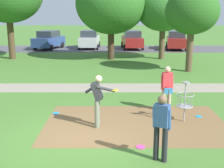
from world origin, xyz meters
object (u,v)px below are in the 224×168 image
Objects in this scene: player_waiting_left at (163,124)px; parked_car_rightmost at (178,40)px; frisbee_mid_grass at (200,117)px; parked_car_center_right at (134,40)px; player_throwing at (99,98)px; parked_car_center_left at (91,39)px; frisbee_far_left at (142,147)px; parked_car_leftmost at (50,40)px; tree_mid_center at (112,4)px; disc_golf_basket at (185,100)px; tree_near_right at (194,12)px; frisbee_near_basket at (57,113)px; player_foreground_watching at (168,86)px; tree_mid_right at (165,8)px.

parked_car_rightmost is (5.28, 23.14, -0.05)m from player_waiting_left.
frisbee_mid_grass is 20.43m from parked_car_center_right.
player_throwing is 0.40× the size of parked_car_center_left.
parked_car_leftmost is at bearing 107.64° from frisbee_far_left.
tree_mid_center reaches higher than parked_car_center_left.
parked_car_rightmost is at bearing 80.37° from frisbee_mid_grass.
player_throwing reaches higher than frisbee_far_left.
frisbee_mid_grass is (0.70, 0.44, -0.74)m from disc_golf_basket.
player_throwing is at bearing -96.73° from parked_car_center_right.
parked_car_center_left is at bearing 120.14° from tree_near_right.
tree_mid_center reaches higher than tree_near_right.
disc_golf_basket is at bearing -10.25° from frisbee_near_basket.
player_foreground_watching is at bearing 148.20° from frisbee_mid_grass.
frisbee_near_basket is 21.39m from parked_car_rightmost.
disc_golf_basket is at bearing 9.48° from player_throwing.
tree_mid_center is at bearing 93.16° from frisbee_far_left.
parked_car_rightmost reaches higher than player_throwing.
tree_mid_center is (2.00, 12.96, 4.25)m from frisbee_near_basket.
player_waiting_left is 0.26× the size of tree_mid_center.
player_waiting_left is 23.73m from parked_car_rightmost.
disc_golf_basket is at bearing -89.05° from parked_car_center_right.
tree_mid_right is (6.06, 13.20, 3.95)m from frisbee_near_basket.
frisbee_far_left is at bearing -86.84° from tree_mid_center.
tree_mid_right is at bearing 99.43° from tree_near_right.
player_foreground_watching is 19.72m from parked_car_center_right.
tree_mid_center is at bearing 103.44° from frisbee_mid_grass.
parked_car_leftmost is at bearing 105.76° from player_throwing.
player_throwing reaches higher than disc_golf_basket.
frisbee_far_left is 0.06× the size of parked_car_center_right.
parked_car_rightmost is at bearing 77.14° from player_waiting_left.
parked_car_rightmost is (4.43, -0.44, 0.00)m from parked_car_center_right.
tree_mid_right is at bearing 72.99° from player_throwing.
parked_car_center_left is (-4.73, 21.16, 0.17)m from disc_golf_basket.
frisbee_mid_grass is 0.05× the size of parked_car_leftmost.
player_foreground_watching is 0.40× the size of parked_car_center_left.
parked_car_center_right is at bearing -4.36° from parked_car_center_left.
player_throwing is at bearing -107.01° from tree_mid_right.
parked_car_rightmost is (8.57, 19.58, 0.91)m from frisbee_near_basket.
frisbee_near_basket is (-4.48, 0.81, -0.74)m from disc_golf_basket.
frisbee_mid_grass is 22.49m from parked_car_leftmost.
tree_mid_right is at bearing 83.59° from disc_golf_basket.
parked_car_leftmost is (-7.25, 22.80, 0.91)m from frisbee_far_left.
player_foreground_watching is 4.25m from frisbee_near_basket.
parked_car_leftmost is at bearing 115.18° from frisbee_mid_grass.
player_waiting_left is (-1.19, -2.75, 0.21)m from disc_golf_basket.
parked_car_rightmost is at bearing -5.01° from parked_car_center_left.
tree_near_right reaches higher than parked_car_center_right.
disc_golf_basket is 14.43m from tree_mid_center.
parked_car_leftmost is 1.05× the size of parked_car_center_right.
parked_car_rightmost is (6.57, 6.61, -3.34)m from tree_mid_center.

